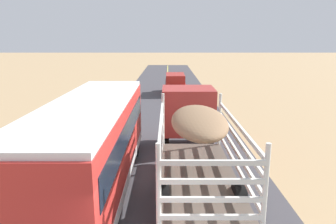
% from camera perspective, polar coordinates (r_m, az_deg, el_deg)
% --- Properties ---
extents(livestock_truck, '(2.53, 9.70, 3.02)m').
position_cam_1_polar(livestock_truck, '(13.23, 4.48, -1.87)').
color(livestock_truck, '#B2332D').
rests_on(livestock_truck, road_surface).
extents(bus, '(2.54, 10.00, 3.21)m').
position_cam_1_polar(bus, '(11.07, -13.49, -5.49)').
color(bus, red).
rests_on(bus, road_surface).
extents(car_far, '(1.90, 4.62, 1.93)m').
position_cam_1_polar(car_far, '(30.29, 1.56, 5.35)').
color(car_far, '#B2261E').
rests_on(car_far, road_surface).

